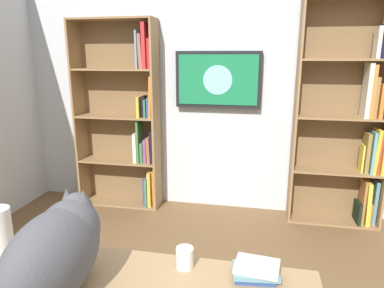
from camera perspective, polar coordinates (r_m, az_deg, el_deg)
name	(u,v)px	position (r m, az deg, el deg)	size (l,w,h in m)	color
wall_back	(225,86)	(3.69, 5.44, 9.59)	(4.52, 0.06, 2.70)	silver
bookshelf_left	(354,120)	(3.65, 25.17, 3.68)	(0.87, 0.28, 2.17)	#937047
bookshelf_right	(127,118)	(3.83, -10.64, 4.22)	(0.91, 0.28, 2.03)	#937047
wall_mounted_tv	(218,80)	(3.61, 4.33, 10.55)	(0.88, 0.07, 0.57)	black
cat	(58,248)	(1.53, -21.23, -15.69)	(0.30, 0.69, 0.38)	#4C4C51
paper_towel_roll	(0,234)	(1.88, -29.18, -12.88)	(0.11, 0.11, 0.25)	white
coffee_mug	(185,258)	(1.64, -1.21, -18.29)	(0.08, 0.08, 0.10)	white
desk_book_stack	(256,270)	(1.60, 10.52, -19.89)	(0.21, 0.15, 0.07)	#2D4C93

